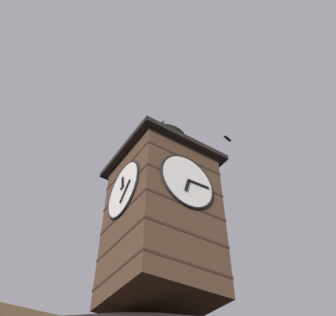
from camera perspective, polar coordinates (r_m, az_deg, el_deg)
The scene contains 2 objects.
clock_tower at distance 16.82m, azimuth -0.96°, elevation -7.76°, with size 4.54×4.54×10.21m.
flying_bird_high at distance 24.92m, azimuth 8.94°, elevation 2.91°, with size 0.68×0.31×0.14m.
Camera 1 is at (7.89, 11.92, 1.91)m, focal length 40.50 mm.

